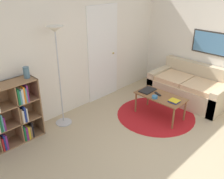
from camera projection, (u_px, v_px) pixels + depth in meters
ground_plane at (188, 165)px, 3.75m from camera, size 14.00×14.00×0.00m
wall_back at (77, 48)px, 4.89m from camera, size 7.72×0.11×2.60m
wall_right at (197, 38)px, 5.55m from camera, size 0.08×5.60×2.60m
rug at (156, 115)px, 5.07m from camera, size 1.56×1.56×0.01m
bookshelf at (3, 118)px, 3.99m from camera, size 1.17×0.34×1.06m
floor_lamp at (57, 47)px, 4.18m from camera, size 0.31×0.31×1.84m
couch at (190, 88)px, 5.59m from camera, size 0.90×1.63×0.79m
coffee_table at (160, 98)px, 4.88m from camera, size 0.49×0.96×0.45m
laptop at (148, 90)px, 5.06m from camera, size 0.35×0.24×0.02m
bowl at (155, 97)px, 4.75m from camera, size 0.11×0.11×0.05m
book_stack_on_table at (174, 101)px, 4.61m from camera, size 0.16×0.18×0.04m
remote at (158, 94)px, 4.90m from camera, size 0.10×0.18×0.02m
vase_on_shelf at (26, 72)px, 4.04m from camera, size 0.10×0.10×0.19m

